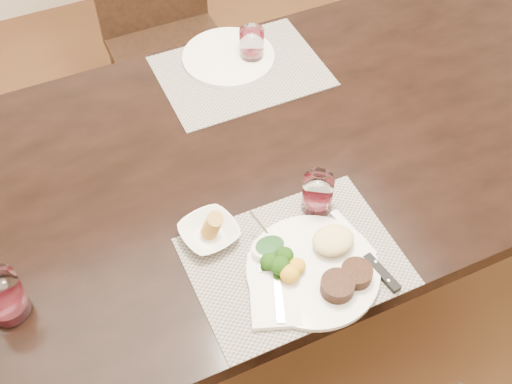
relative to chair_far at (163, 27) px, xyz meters
name	(u,v)px	position (x,y,z in m)	size (l,w,h in m)	color
ground_plane	(269,297)	(0.00, -0.93, -0.50)	(4.50, 4.50, 0.00)	#492617
dining_table	(273,170)	(0.00, -0.93, 0.16)	(2.00, 1.00, 0.75)	black
chair_far	(163,27)	(0.00, 0.00, 0.00)	(0.42, 0.42, 0.90)	black
placemat_near	(295,261)	(-0.11, -1.26, 0.25)	(0.46, 0.34, 0.00)	gray
placemat_far	(241,71)	(0.05, -0.62, 0.25)	(0.46, 0.34, 0.00)	gray
dinner_plate	(320,267)	(-0.07, -1.31, 0.27)	(0.29, 0.29, 0.05)	silver
napkin_fork	(274,289)	(-0.18, -1.31, 0.26)	(0.16, 0.21, 0.02)	silver
steak_knife	(374,263)	(0.05, -1.34, 0.26)	(0.04, 0.25, 0.01)	silver
cracker_bowl	(209,232)	(-0.25, -1.12, 0.27)	(0.15, 0.15, 0.06)	silver
sauce_ramekin	(270,249)	(-0.15, -1.22, 0.27)	(0.08, 0.12, 0.07)	silver
wine_glass_near	(317,195)	(0.01, -1.15, 0.29)	(0.07, 0.07, 0.10)	white
far_plate	(228,57)	(0.04, -0.56, 0.26)	(0.27, 0.27, 0.01)	silver
wine_glass_far	(252,46)	(0.10, -0.58, 0.29)	(0.07, 0.07, 0.10)	white
wine_glass_side	(4,298)	(-0.70, -1.13, 0.30)	(0.08, 0.08, 0.12)	white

